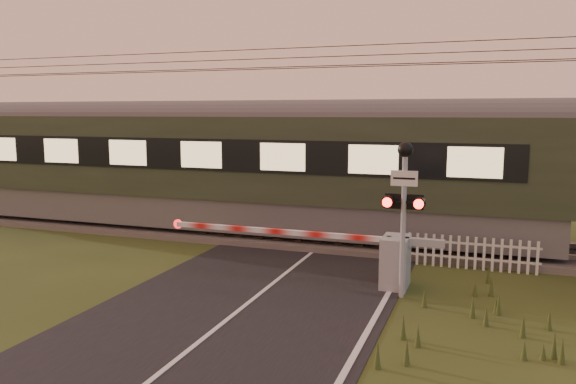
% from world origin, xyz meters
% --- Properties ---
extents(ground, '(160.00, 160.00, 0.00)m').
position_xyz_m(ground, '(0.00, 0.00, 0.00)').
color(ground, '#2F3A16').
rests_on(ground, ground).
extents(road, '(6.00, 140.00, 0.03)m').
position_xyz_m(road, '(0.02, -0.23, 0.01)').
color(road, black).
rests_on(road, ground).
extents(track_bed, '(140.00, 3.40, 0.39)m').
position_xyz_m(track_bed, '(0.00, 6.50, 0.07)').
color(track_bed, '#47423D').
rests_on(track_bed, ground).
extents(overhead_wires, '(120.00, 0.62, 0.62)m').
position_xyz_m(overhead_wires, '(0.00, 6.50, 5.72)').
color(overhead_wires, black).
rests_on(overhead_wires, ground).
extents(boom_gate, '(7.06, 0.94, 1.25)m').
position_xyz_m(boom_gate, '(2.50, 2.40, 0.68)').
color(boom_gate, gray).
rests_on(boom_gate, ground).
extents(crossing_signal, '(0.89, 0.36, 3.48)m').
position_xyz_m(crossing_signal, '(3.05, 1.72, 2.39)').
color(crossing_signal, gray).
rests_on(crossing_signal, ground).
extents(picket_fence, '(3.63, 0.07, 0.87)m').
position_xyz_m(picket_fence, '(4.34, 4.60, 0.44)').
color(picket_fence, silver).
rests_on(picket_fence, ground).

